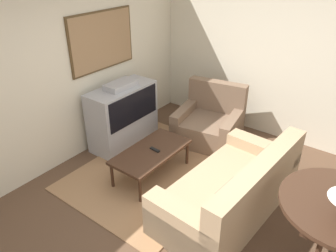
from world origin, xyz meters
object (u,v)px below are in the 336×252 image
(tv, at_px, (123,115))
(coffee_table, at_px, (151,153))
(armchair, at_px, (209,124))
(couch, at_px, (232,192))

(tv, distance_m, coffee_table, 1.04)
(tv, relative_size, armchair, 1.01)
(coffee_table, bearing_deg, couch, -88.63)
(tv, relative_size, couch, 0.57)
(tv, bearing_deg, armchair, -48.08)
(tv, height_order, armchair, tv)
(couch, bearing_deg, tv, -96.57)
(coffee_table, bearing_deg, armchair, -5.22)
(tv, distance_m, couch, 2.23)
(couch, bearing_deg, coffee_table, -85.05)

